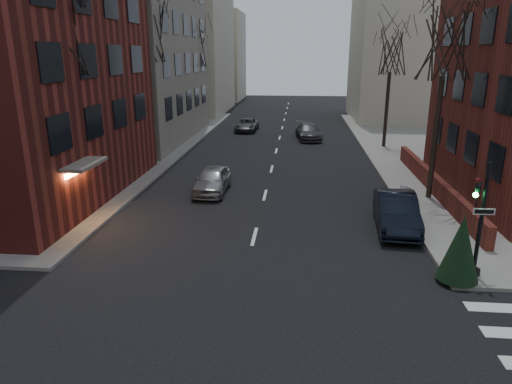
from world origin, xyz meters
TOP-DOWN VIEW (x-y plane):
  - low_wall_right at (9.30, 19.00)m, footprint 0.35×16.00m
  - building_distant_la at (-15.00, 55.00)m, footprint 14.00×16.00m
  - building_distant_ra at (15.00, 50.00)m, footprint 14.00×14.00m
  - building_distant_lb at (-13.00, 72.00)m, footprint 10.00×12.00m
  - traffic_signal at (7.94, 8.99)m, footprint 0.76×0.44m
  - tree_left_a at (-8.80, 14.00)m, footprint 4.18×4.18m
  - tree_left_b at (-8.80, 26.00)m, footprint 4.40×4.40m
  - tree_left_c at (-8.80, 40.00)m, footprint 3.96×3.96m
  - tree_right_a at (8.80, 18.00)m, footprint 3.96×3.96m
  - tree_right_b at (8.80, 32.00)m, footprint 3.74×3.74m
  - streetlamp_near at (-8.20, 22.00)m, footprint 0.36×0.36m
  - streetlamp_far at (-8.20, 42.00)m, footprint 0.36×0.36m
  - parked_sedan at (6.20, 13.57)m, footprint 2.00×4.91m
  - car_lane_silver at (-3.00, 18.27)m, footprint 1.76×4.25m
  - car_lane_gray at (2.64, 35.41)m, footprint 2.61×5.11m
  - car_lane_far at (-3.48, 39.46)m, footprint 2.15×4.51m
  - sandwich_board at (7.30, 16.86)m, footprint 0.58×0.67m
  - evergreen_shrub at (7.30, 8.56)m, footprint 1.63×1.63m

SIDE VIEW (x-z plane):
  - sandwich_board at x=7.30m, z-range 0.15..1.05m
  - car_lane_far at x=-3.48m, z-range 0.00..1.24m
  - low_wall_right at x=9.30m, z-range 0.15..1.15m
  - car_lane_gray at x=2.64m, z-range 0.00..1.42m
  - car_lane_silver at x=-3.00m, z-range 0.00..1.44m
  - parked_sedan at x=6.20m, z-range 0.00..1.58m
  - evergreen_shrub at x=7.30m, z-range 0.15..2.44m
  - traffic_signal at x=7.94m, z-range -0.09..3.91m
  - streetlamp_near at x=-8.20m, z-range 1.10..7.38m
  - streetlamp_far at x=-8.20m, z-range 1.10..7.38m
  - building_distant_lb at x=-13.00m, z-range 0.00..14.00m
  - tree_right_b at x=8.80m, z-range 3.00..12.18m
  - building_distant_ra at x=15.00m, z-range 0.00..16.00m
  - tree_left_c at x=-8.80m, z-range 3.17..12.89m
  - tree_right_a at x=8.80m, z-range 3.17..12.89m
  - tree_left_a at x=-8.80m, z-range 3.34..13.60m
  - tree_left_b at x=-8.80m, z-range 3.51..14.31m
  - building_distant_la at x=-15.00m, z-range 0.00..18.00m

